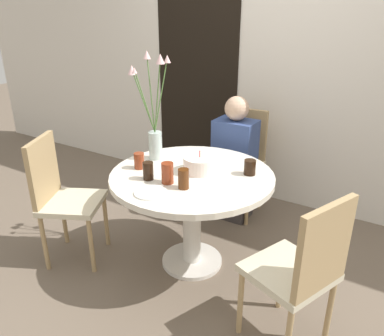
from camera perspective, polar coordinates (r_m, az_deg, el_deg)
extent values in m
plane|color=#6B5B4C|center=(2.88, 0.00, -14.09)|extent=(16.00, 16.00, 0.00)
cube|color=silver|center=(3.53, 11.91, 15.40)|extent=(8.00, 0.05, 2.60)
cube|color=black|center=(3.87, 0.71, 12.36)|extent=(0.90, 0.01, 2.05)
cylinder|color=silver|center=(2.52, 0.00, -1.26)|extent=(1.10, 1.10, 0.04)
cylinder|color=silver|center=(2.68, 0.00, -8.01)|extent=(0.13, 0.13, 0.65)
cylinder|color=silver|center=(2.87, 0.00, -13.86)|extent=(0.44, 0.44, 0.03)
cube|color=beige|center=(3.34, 6.92, 0.26)|extent=(0.43, 0.43, 0.04)
cube|color=tan|center=(3.42, 8.24, 5.18)|extent=(0.38, 0.06, 0.46)
cylinder|color=tan|center=(3.35, 2.95, -3.96)|extent=(0.03, 0.03, 0.44)
cylinder|color=tan|center=(3.24, 8.42, -5.19)|extent=(0.03, 0.03, 0.44)
cylinder|color=tan|center=(3.64, 5.23, -1.81)|extent=(0.03, 0.03, 0.44)
cylinder|color=tan|center=(3.53, 10.31, -2.86)|extent=(0.03, 0.03, 0.44)
cube|color=beige|center=(2.83, -17.71, -5.08)|extent=(0.54, 0.54, 0.04)
cube|color=tan|center=(2.80, -21.75, -0.28)|extent=(0.20, 0.36, 0.46)
cylinder|color=tan|center=(2.75, -15.09, -11.34)|extent=(0.03, 0.03, 0.44)
cylinder|color=tan|center=(3.02, -12.98, -7.79)|extent=(0.03, 0.03, 0.44)
cylinder|color=tan|center=(2.88, -21.57, -10.59)|extent=(0.03, 0.03, 0.44)
cylinder|color=tan|center=(3.14, -18.94, -7.28)|extent=(0.03, 0.03, 0.44)
cube|color=beige|center=(2.11, 14.48, -15.09)|extent=(0.52, 0.52, 0.04)
cube|color=tan|center=(1.89, 19.52, -11.51)|extent=(0.18, 0.37, 0.46)
cylinder|color=tan|center=(2.45, 13.43, -16.06)|extent=(0.03, 0.03, 0.44)
cylinder|color=tan|center=(2.25, 7.38, -19.62)|extent=(0.03, 0.03, 0.44)
cylinder|color=tan|center=(2.30, 20.18, -19.87)|extent=(0.03, 0.03, 0.44)
cylinder|color=white|center=(2.52, 1.18, 0.55)|extent=(0.22, 0.22, 0.11)
cylinder|color=#E54C4C|center=(2.49, 1.20, 2.15)|extent=(0.01, 0.01, 0.04)
cylinder|color=#B2C6C1|center=(2.74, -5.60, 3.43)|extent=(0.10, 0.10, 0.20)
cylinder|color=#4C7538|center=(2.67, -4.77, 10.81)|extent=(0.06, 0.11, 0.51)
cone|color=beige|center=(2.65, -3.80, 16.27)|extent=(0.05, 0.05, 0.05)
cylinder|color=#4C7538|center=(2.70, -7.39, 10.01)|extent=(0.17, 0.03, 0.43)
cone|color=beige|center=(2.70, -9.16, 14.55)|extent=(0.06, 0.06, 0.06)
cylinder|color=#4C7538|center=(2.59, -5.29, 10.64)|extent=(0.12, 0.07, 0.52)
cone|color=beige|center=(2.49, -4.86, 16.26)|extent=(0.06, 0.06, 0.06)
cylinder|color=#4C7538|center=(2.70, -6.28, 11.12)|extent=(0.10, 0.07, 0.53)
cone|color=beige|center=(2.71, -6.90, 16.77)|extent=(0.05, 0.05, 0.06)
cylinder|color=#4C7538|center=(2.65, -7.17, 9.90)|extent=(0.10, 0.09, 0.44)
cone|color=beige|center=(2.61, -8.76, 14.50)|extent=(0.04, 0.04, 0.04)
cylinder|color=white|center=(2.26, -6.33, -3.73)|extent=(0.20, 0.20, 0.01)
cylinder|color=maroon|center=(2.35, -3.76, -0.78)|extent=(0.08, 0.08, 0.14)
cylinder|color=black|center=(2.42, -6.70, -0.43)|extent=(0.07, 0.07, 0.12)
cylinder|color=black|center=(2.51, 8.81, 0.11)|extent=(0.08, 0.08, 0.10)
cylinder|color=#51280F|center=(2.28, -1.30, -1.66)|extent=(0.07, 0.07, 0.13)
cylinder|color=maroon|center=(2.60, -8.05, 1.10)|extent=(0.07, 0.07, 0.11)
cube|color=#383333|center=(3.36, 6.24, -3.64)|extent=(0.31, 0.24, 0.48)
cube|color=#33477F|center=(3.19, 6.58, 3.59)|extent=(0.34, 0.24, 0.42)
sphere|color=#D1A889|center=(3.10, 6.84, 9.01)|extent=(0.20, 0.20, 0.20)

